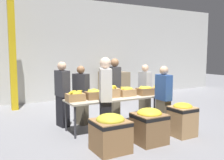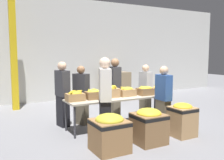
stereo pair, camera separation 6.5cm
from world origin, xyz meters
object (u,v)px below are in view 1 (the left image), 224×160
at_px(sorting_table, 121,99).
at_px(donation_bin_2, 182,118).
at_px(banana_box_1, 94,94).
at_px(banana_box_4, 145,90).
at_px(volunteer_0, 145,91).
at_px(donation_bin_1, 149,125).
at_px(volunteer_2, 81,95).
at_px(volunteer_5, 105,99).
at_px(banana_box_0, 75,96).
at_px(donation_bin_0, 110,132).
at_px(volunteer_3, 115,89).
at_px(support_pillar, 12,49).
at_px(volunteer_1, 163,98).
at_px(pallet_stack_0, 114,86).
at_px(banana_box_5, 159,90).
at_px(banana_box_3, 127,91).
at_px(banana_box_2, 111,91).
at_px(volunteer_4, 62,95).

distance_m(sorting_table, donation_bin_2, 1.59).
xyz_separation_m(banana_box_1, banana_box_4, (1.44, -0.12, -0.00)).
bearing_deg(banana_box_4, sorting_table, 174.74).
bearing_deg(volunteer_0, donation_bin_1, -34.62).
distance_m(volunteer_2, volunteer_5, 1.27).
distance_m(banana_box_0, banana_box_1, 0.48).
bearing_deg(donation_bin_0, volunteer_0, 40.59).
bearing_deg(volunteer_3, support_pillar, -125.89).
height_order(volunteer_0, volunteer_5, volunteer_5).
relative_size(banana_box_0, volunteer_1, 0.26).
bearing_deg(banana_box_0, volunteer_0, 12.53).
xyz_separation_m(donation_bin_2, pallet_stack_0, (0.89, 4.73, 0.14)).
xyz_separation_m(volunteer_2, volunteer_3, (1.03, 0.04, 0.09)).
bearing_deg(banana_box_1, volunteer_1, -28.19).
distance_m(banana_box_5, volunteer_5, 1.97).
bearing_deg(banana_box_3, banana_box_1, 178.70).
distance_m(banana_box_4, pallet_stack_0, 3.66).
bearing_deg(volunteer_5, sorting_table, -29.84).
height_order(banana_box_4, banana_box_5, same).
relative_size(donation_bin_0, donation_bin_1, 0.99).
bearing_deg(volunteer_5, banana_box_2, -15.41).
height_order(volunteer_5, donation_bin_2, volunteer_5).
relative_size(banana_box_1, volunteer_0, 0.26).
relative_size(volunteer_3, donation_bin_2, 2.25).
bearing_deg(donation_bin_0, volunteer_3, 58.48).
bearing_deg(volunteer_5, banana_box_1, 19.53).
bearing_deg(volunteer_1, support_pillar, 37.56).
bearing_deg(volunteer_2, support_pillar, 176.38).
xyz_separation_m(banana_box_3, support_pillar, (-2.31, 3.27, 1.12)).
bearing_deg(banana_box_0, support_pillar, 105.53).
height_order(volunteer_1, donation_bin_1, volunteer_1).
bearing_deg(donation_bin_1, volunteer_5, 132.92).
bearing_deg(sorting_table, banana_box_3, 8.73).
bearing_deg(banana_box_5, banana_box_3, 172.83).
height_order(volunteer_2, volunteer_4, volunteer_4).
relative_size(sorting_table, donation_bin_1, 3.79).
distance_m(donation_bin_1, donation_bin_2, 0.93).
distance_m(banana_box_5, volunteer_0, 0.66).
distance_m(volunteer_4, donation_bin_0, 2.09).
bearing_deg(volunteer_3, volunteer_1, 32.68).
relative_size(volunteer_2, support_pillar, 0.39).
bearing_deg(volunteer_0, donation_bin_2, -10.54).
bearing_deg(banana_box_1, volunteer_2, 97.84).
bearing_deg(pallet_stack_0, banana_box_5, -99.30).
distance_m(volunteer_0, donation_bin_0, 2.90).
distance_m(volunteer_1, volunteer_3, 1.54).
height_order(sorting_table, banana_box_4, banana_box_4).
height_order(banana_box_4, donation_bin_0, banana_box_4).
xyz_separation_m(banana_box_1, volunteer_2, (-0.08, 0.61, -0.12)).
relative_size(volunteer_3, pallet_stack_0, 1.55).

